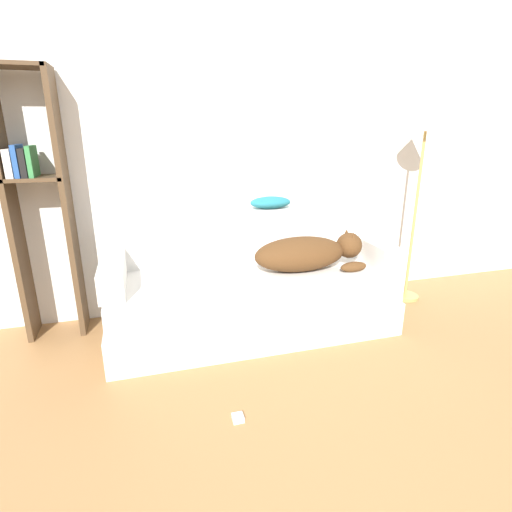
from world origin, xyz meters
name	(u,v)px	position (x,y,z in m)	size (l,w,h in m)	color
wall_back	(258,138)	(0.00, 2.78, 1.35)	(7.96, 0.06, 2.70)	white
couch	(252,301)	(-0.20, 2.25, 0.22)	(2.01, 0.81, 0.45)	silver
couch_backrest	(241,234)	(-0.20, 2.58, 0.64)	(1.97, 0.15, 0.38)	silver
couch_arm_left	(113,273)	(-1.13, 2.24, 0.54)	(0.15, 0.62, 0.18)	silver
couch_arm_right	(370,250)	(0.73, 2.24, 0.54)	(0.15, 0.62, 0.18)	silver
dog	(307,253)	(0.19, 2.19, 0.57)	(0.82, 0.32, 0.27)	#513319
laptop	(224,276)	(-0.42, 2.21, 0.46)	(0.31, 0.24, 0.02)	silver
throw_pillow	(271,202)	(0.04, 2.58, 0.88)	(0.32, 0.19, 0.09)	teal
bookshelf	(37,197)	(-1.58, 2.60, 0.99)	(0.38, 0.26, 1.80)	#4C3823
floor_lamp	(424,142)	(1.24, 2.42, 1.32)	(0.25, 0.25, 1.59)	tan
power_adapter	(238,418)	(-0.54, 1.32, 0.02)	(0.06, 0.06, 0.03)	white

